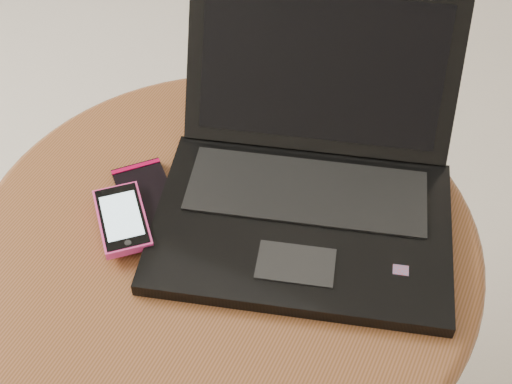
% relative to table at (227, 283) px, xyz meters
% --- Properties ---
extents(table, '(0.65, 0.65, 0.52)m').
position_rel_table_xyz_m(table, '(0.00, 0.00, 0.00)').
color(table, brown).
rests_on(table, ground).
extents(laptop, '(0.45, 0.46, 0.22)m').
position_rel_table_xyz_m(laptop, '(0.07, 0.09, 0.15)').
color(laptop, black).
rests_on(laptop, table).
extents(phone_black, '(0.14, 0.14, 0.01)m').
position_rel_table_xyz_m(phone_black, '(-0.11, 0.00, 0.12)').
color(phone_black, black).
rests_on(phone_black, table).
extents(phone_pink, '(0.12, 0.12, 0.01)m').
position_rel_table_xyz_m(phone_pink, '(-0.12, -0.05, 0.13)').
color(phone_pink, '#F0388D').
rests_on(phone_pink, phone_black).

